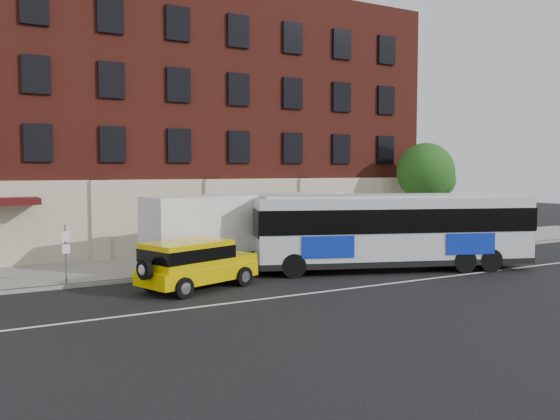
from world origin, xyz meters
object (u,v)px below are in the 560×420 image
sign_pole (66,251)px  shipping_container (251,231)px  yellow_suv (194,262)px  street_tree (426,174)px  city_bus (393,228)px

sign_pole → shipping_container: shipping_container is taller
shipping_container → sign_pole: bearing=-175.6°
shipping_container → yellow_suv: bearing=-140.3°
street_tree → yellow_suv: bearing=-160.8°
yellow_suv → city_bus: bearing=-1.9°
city_bus → shipping_container: 6.66m
street_tree → city_bus: bearing=-141.3°
street_tree → city_bus: size_ratio=0.48×
sign_pole → yellow_suv: 5.15m
city_bus → yellow_suv: size_ratio=2.54×
sign_pole → yellow_suv: (4.28, -2.84, -0.35)m
sign_pole → street_tree: bearing=8.6°
street_tree → shipping_container: (-13.57, -2.68, -2.67)m
street_tree → sign_pole: bearing=-171.4°
street_tree → yellow_suv: (-17.76, -6.17, -3.31)m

